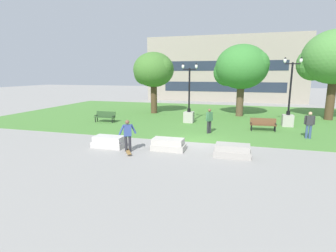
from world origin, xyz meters
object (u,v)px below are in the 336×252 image
Objects in this scene: concrete_block_left at (168,145)px; person_bystander_near_lawn at (309,124)px; skateboard at (128,152)px; lamp_post_left at (189,111)px; person_bystander_far_lawn at (209,119)px; concrete_block_center at (109,142)px; park_bench_near_right at (105,116)px; lamp_post_center at (288,113)px; park_bench_near_left at (263,124)px; person_skateboarder at (128,134)px; concrete_block_right at (232,151)px.

person_bystander_near_lawn is at bearing 31.88° from concrete_block_left.
lamp_post_left is at bearing 82.67° from skateboard.
concrete_block_center is at bearing -134.58° from person_bystander_far_lawn.
park_bench_near_right is 15.38m from person_bystander_near_lawn.
lamp_post_left is 7.77m from lamp_post_center.
lamp_post_center is 3.98m from person_bystander_near_lawn.
person_bystander_near_lawn is at bearing -5.95° from park_bench_near_right.
concrete_block_center is at bearing -107.84° from lamp_post_left.
park_bench_near_left is at bearing 27.28° from person_bystander_far_lawn.
person_bystander_far_lawn is at bearing -143.34° from lamp_post_center.
concrete_block_left is at bearing -86.09° from lamp_post_left.
lamp_post_center is (9.14, 9.70, 0.12)m from person_skateboarder.
concrete_block_right is 5.43m from person_skateboarder.
park_bench_near_left is at bearing -130.53° from lamp_post_center.
person_skateboarder is 1.76× the size of skateboard.
concrete_block_left is 11.40m from lamp_post_center.
person_bystander_far_lawn is at bearing -11.45° from park_bench_near_right.
concrete_block_center is 14.02m from lamp_post_center.
lamp_post_center is (1.95, 2.28, 0.55)m from park_bench_near_left.
concrete_block_right is 9.45m from lamp_post_left.
lamp_post_left reaches higher than park_bench_near_left.
park_bench_near_right is 0.34× the size of lamp_post_center.
park_bench_near_left is at bearing -17.03° from lamp_post_left.
park_bench_near_right is (-12.67, -0.04, 0.00)m from park_bench_near_left.
concrete_block_right is 7.02m from park_bench_near_left.
person_skateboarder is 0.95× the size of park_bench_near_right.
park_bench_near_right is (-5.64, 7.71, 0.45)m from skateboard.
concrete_block_left is at bearing 175.87° from concrete_block_right.
park_bench_near_left is 1.01× the size of park_bench_near_right.
person_skateboarder is at bearing -122.68° from person_bystander_far_lawn.
person_bystander_far_lawn is at bearing -152.72° from park_bench_near_left.
person_bystander_near_lawn is at bearing -22.08° from lamp_post_left.
lamp_post_left reaches higher than concrete_block_left.
person_bystander_far_lawn is at bearing 110.13° from concrete_block_right.
concrete_block_right is 0.37× the size of lamp_post_left.
concrete_block_right reaches higher than skateboard.
park_bench_near_right is at bearing 174.05° from person_bystander_near_lawn.
skateboard is 10.47m from park_bench_near_left.
concrete_block_center is at bearing -141.21° from park_bench_near_left.
concrete_block_center is 0.99× the size of park_bench_near_left.
skateboard is 13.51m from lamp_post_center.
park_bench_near_right is 1.06× the size of person_bystander_near_lawn.
concrete_block_center is 11.04m from park_bench_near_left.
park_bench_near_right is at bearing 120.66° from concrete_block_center.
lamp_post_left is at bearing 72.16° from concrete_block_center.
lamp_post_left is 2.86× the size of person_bystander_near_lawn.
person_skateboarder is at bearing -133.31° from lamp_post_center.
concrete_block_center is 9.16m from lamp_post_left.
concrete_block_left is at bearing 24.53° from person_skateboarder.
skateboard is (0.16, -0.33, -0.88)m from person_skateboarder.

